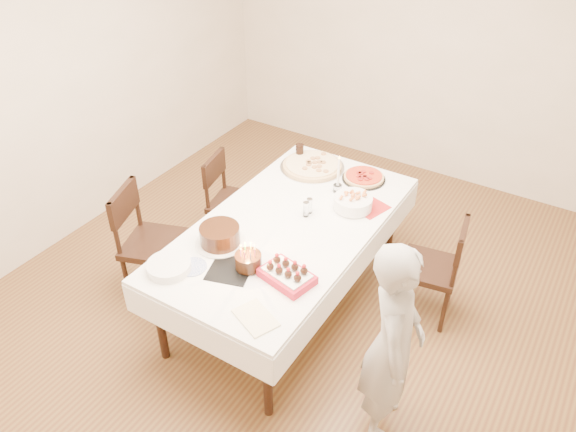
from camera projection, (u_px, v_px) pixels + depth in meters
The scene contains 22 objects.
floor at pixel (298, 303), 4.43m from camera, with size 5.00×5.00×0.00m, color #58341E.
wall_back at pixel (434, 45), 5.37m from camera, with size 4.50×0.04×2.70m, color beige.
wall_left at pixel (66, 82), 4.61m from camera, with size 0.04×5.00×2.70m, color beige.
dining_table at pixel (288, 264), 4.24m from camera, with size 1.14×2.14×0.75m, color white.
chair_right_savory at pixel (429, 268), 4.13m from camera, with size 0.44×0.44×0.86m, color black, non-canonical shape.
chair_left_savory at pixel (236, 203), 4.80m from camera, with size 0.44×0.44×0.86m, color black, non-canonical shape.
chair_left_dessert at pixel (156, 244), 4.28m from camera, with size 0.49×0.49×0.95m, color black, non-canonical shape.
person at pixel (393, 345), 3.17m from camera, with size 0.51×0.34×1.40m, color #A7A39E.
pizza_white at pixel (312, 166), 4.65m from camera, with size 0.54×0.54×0.04m, color beige.
pizza_pepperoni at pixel (364, 177), 4.50m from camera, with size 0.35×0.35×0.04m, color red.
red_placemat at pixel (369, 207), 4.20m from camera, with size 0.24×0.24×0.01m, color #B21E1E.
pasta_bowl at pixel (353, 202), 4.15m from camera, with size 0.29×0.29×0.09m, color white.
taper_candle at pixel (338, 174), 4.28m from camera, with size 0.07×0.07×0.32m, color white.
shaker_pair at pixel (306, 209), 4.07m from camera, with size 0.10×0.10×0.12m, color white, non-canonical shape.
cola_glass at pixel (300, 151), 4.77m from camera, with size 0.07×0.07×0.13m, color black.
layer_cake at pixel (220, 236), 3.80m from camera, with size 0.35×0.35×0.14m, color black.
cake_board at pixel (230, 270), 3.62m from camera, with size 0.27×0.27×0.01m, color black.
birthday_cake at pixel (248, 257), 3.58m from camera, with size 0.17×0.17×0.16m, color #321C0D.
strawberry_box at pixel (287, 275), 3.52m from camera, with size 0.33×0.22×0.08m, color #A81325, non-canonical shape.
box_lid at pixel (256, 318), 3.27m from camera, with size 0.27×0.18×0.02m, color beige.
plate_stack at pixel (169, 266), 3.60m from camera, with size 0.29×0.29×0.06m, color white.
china_plate at pixel (192, 267), 3.64m from camera, with size 0.19×0.19×0.01m, color white.
Camera 1 is at (1.63, -2.76, 3.14)m, focal length 35.00 mm.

